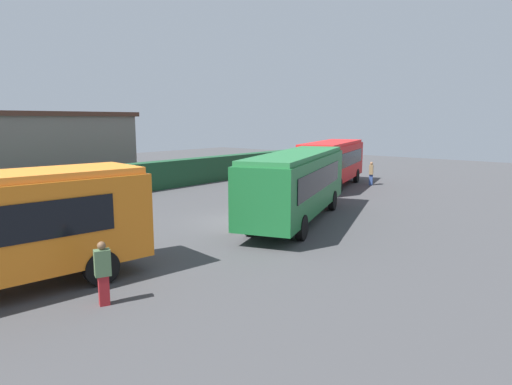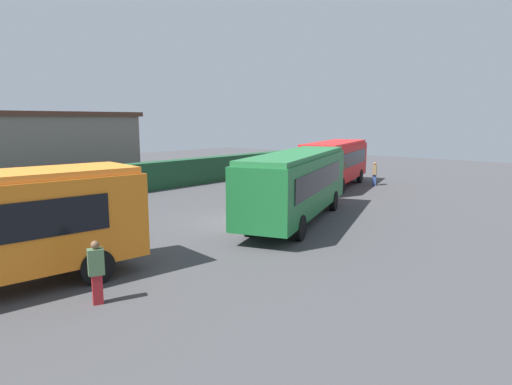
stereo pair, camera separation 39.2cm
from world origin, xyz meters
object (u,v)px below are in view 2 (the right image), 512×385
object	(u,v)px
person_left	(96,271)
person_center	(231,210)
person_right	(375,173)
bus_red	(335,161)
bus_green	(297,182)

from	to	relation	value
person_left	person_center	xyz separation A→B (m)	(7.51, 2.54, 0.07)
person_left	person_right	distance (m)	24.09
person_center	bus_red	bearing A→B (deg)	-123.14
bus_green	bus_red	bearing A→B (deg)	2.87
person_center	person_right	bearing A→B (deg)	-131.27
bus_red	bus_green	bearing A→B (deg)	6.08
person_left	person_center	world-z (taller)	person_center
bus_green	person_center	distance (m)	3.62
person_left	bus_green	bearing A→B (deg)	122.66
bus_red	person_left	distance (m)	22.11
bus_green	person_center	bearing A→B (deg)	146.52
person_right	person_center	bearing A→B (deg)	75.48
person_left	person_center	size ratio (longest dim) A/B	0.93
person_right	person_left	bearing A→B (deg)	79.71
bus_green	bus_red	size ratio (longest dim) A/B	1.10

